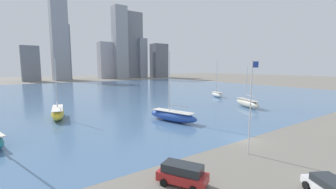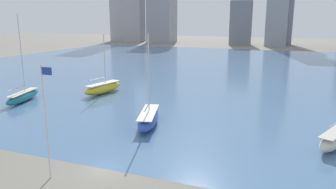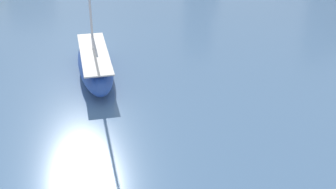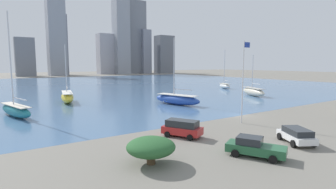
{
  "view_description": "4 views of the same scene",
  "coord_description": "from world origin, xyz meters",
  "views": [
    {
      "loc": [
        -26.54,
        -18.82,
        10.27
      ],
      "look_at": [
        -1.24,
        16.66,
        4.87
      ],
      "focal_mm": 24.0,
      "sensor_mm": 36.0,
      "label": 1
    },
    {
      "loc": [
        17.27,
        -26.58,
        15.15
      ],
      "look_at": [
        -0.61,
        19.5,
        3.58
      ],
      "focal_mm": 35.0,
      "sensor_mm": 36.0,
      "label": 2
    },
    {
      "loc": [
        6.09,
        -18.43,
        15.59
      ],
      "look_at": [
        4.38,
        8.38,
        1.7
      ],
      "focal_mm": 50.0,
      "sensor_mm": 36.0,
      "label": 3
    },
    {
      "loc": [
        -31.82,
        -26.96,
        8.02
      ],
      "look_at": [
        -2.96,
        15.81,
        1.97
      ],
      "focal_mm": 28.0,
      "sensor_mm": 36.0,
      "label": 4
    }
  ],
  "objects": [
    {
      "name": "sailboat_cream",
      "position": [
        22.75,
        15.39,
        1.07
      ],
      "size": [
        5.73,
        9.82,
        10.21
      ],
      "rotation": [
        0.0,
        0.0,
        -0.4
      ],
      "color": "beige",
      "rests_on": "harbor_water"
    },
    {
      "name": "harbor_water",
      "position": [
        0.0,
        70.0,
        0.0
      ],
      "size": [
        180.0,
        140.0,
        0.0
      ],
      "color": "#4C7099",
      "rests_on": "ground_plane"
    },
    {
      "name": "parked_pickup_green",
      "position": [
        -13.27,
        -12.89,
        0.84
      ],
      "size": [
        3.98,
        5.26,
        1.7
      ],
      "rotation": [
        0.0,
        0.0,
        0.48
      ],
      "color": "#235B38",
      "rests_on": "ground_plane"
    },
    {
      "name": "distant_city_skyline",
      "position": [
        1.09,
        170.99,
        25.25
      ],
      "size": [
        200.22,
        21.8,
        71.6
      ],
      "color": "#9E9EA8",
      "rests_on": "ground_plane"
    },
    {
      "name": "parked_wagon_white",
      "position": [
        -6.62,
        -12.86,
        0.87
      ],
      "size": [
        3.88,
        4.72,
        1.59
      ],
      "rotation": [
        0.0,
        0.0,
        -0.52
      ],
      "color": "white",
      "rests_on": "ground_plane"
    },
    {
      "name": "flag_pole",
      "position": [
        -3.86,
        -3.54,
        6.0
      ],
      "size": [
        1.24,
        0.14,
        11.03
      ],
      "color": "silver",
      "rests_on": "ground_plane"
    },
    {
      "name": "sailboat_teal",
      "position": [
        -29.08,
        18.64,
        1.04
      ],
      "size": [
        4.45,
        10.64,
        15.83
      ],
      "rotation": [
        0.0,
        0.0,
        0.25
      ],
      "color": "#1E757F",
      "rests_on": "harbor_water"
    },
    {
      "name": "yard_shrub",
      "position": [
        -21.6,
        -9.37,
        1.4
      ],
      "size": [
        3.96,
        3.96,
        2.18
      ],
      "color": "#4C3823",
      "rests_on": "ground_plane"
    },
    {
      "name": "parked_suv_red",
      "position": [
        -14.74,
        -4.43,
        1.01
      ],
      "size": [
        3.72,
        4.7,
        1.88
      ],
      "rotation": [
        0.0,
        0.0,
        0.5
      ],
      "color": "#B22323",
      "rests_on": "ground_plane"
    },
    {
      "name": "sailboat_white",
      "position": [
        31.38,
        33.48,
        0.93
      ],
      "size": [
        4.44,
        7.08,
        12.59
      ],
      "rotation": [
        0.0,
        0.0,
        -0.38
      ],
      "color": "white",
      "rests_on": "harbor_water"
    },
    {
      "name": "ground_plane",
      "position": [
        0.0,
        0.0,
        0.0
      ],
      "size": [
        500.0,
        500.0,
        0.0
      ],
      "primitive_type": "plane",
      "color": "gray"
    },
    {
      "name": "sailboat_blue",
      "position": [
        -1.7,
        14.49,
        1.07
      ],
      "size": [
        5.48,
        10.91,
        13.09
      ],
      "rotation": [
        0.0,
        0.0,
        0.29
      ],
      "color": "#284CA8",
      "rests_on": "harbor_water"
    },
    {
      "name": "sailboat_yellow",
      "position": [
        -18.94,
        29.86,
        1.14
      ],
      "size": [
        4.18,
        10.59,
        12.01
      ],
      "rotation": [
        0.0,
        0.0,
        -0.18
      ],
      "color": "yellow",
      "rests_on": "harbor_water"
    }
  ]
}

